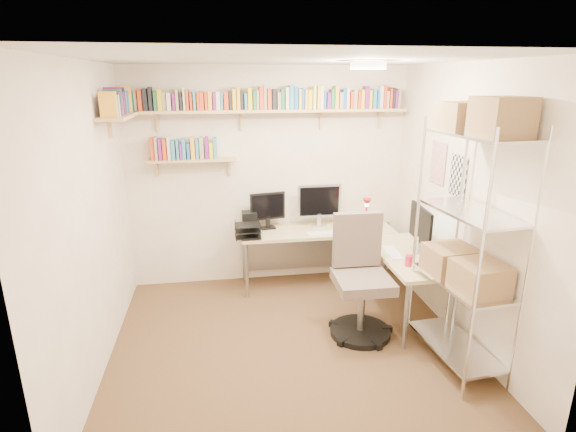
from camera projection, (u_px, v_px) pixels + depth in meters
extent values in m
plane|color=#4C3220|center=(289.00, 343.00, 4.17)|extent=(3.20, 3.20, 0.00)
cube|color=beige|center=(269.00, 178.00, 5.22)|extent=(3.20, 0.04, 2.50)
cube|color=beige|center=(91.00, 224.00, 3.56)|extent=(0.04, 3.00, 2.50)
cube|color=beige|center=(464.00, 207.00, 4.04)|extent=(0.04, 3.00, 2.50)
cube|color=beige|center=(334.00, 296.00, 2.38)|extent=(3.20, 0.04, 2.50)
cube|color=silver|center=(289.00, 59.00, 3.43)|extent=(3.20, 3.00, 0.04)
cube|color=white|center=(438.00, 163.00, 4.47)|extent=(0.01, 0.30, 0.42)
cube|color=silver|center=(458.00, 176.00, 4.11)|extent=(0.01, 0.28, 0.38)
cylinder|color=#FFEAC6|center=(368.00, 65.00, 3.74)|extent=(0.30, 0.30, 0.06)
cube|color=tan|center=(269.00, 111.00, 4.87)|extent=(3.05, 0.25, 0.03)
cube|color=tan|center=(120.00, 116.00, 4.25)|extent=(0.25, 1.00, 0.03)
cube|color=tan|center=(193.00, 160.00, 4.92)|extent=(0.95, 0.20, 0.02)
cube|color=tan|center=(157.00, 118.00, 4.78)|extent=(0.03, 0.20, 0.20)
cube|color=tan|center=(241.00, 117.00, 4.91)|extent=(0.03, 0.20, 0.20)
cube|color=tan|center=(322.00, 116.00, 5.04)|extent=(0.03, 0.20, 0.20)
cube|color=tan|center=(381.00, 115.00, 5.15)|extent=(0.03, 0.20, 0.20)
cube|color=beige|center=(128.00, 100.00, 4.62)|extent=(0.03, 0.15, 0.21)
cube|color=#236940|center=(132.00, 102.00, 4.63)|extent=(0.03, 0.12, 0.18)
cube|color=gray|center=(136.00, 100.00, 4.63)|extent=(0.03, 0.12, 0.21)
cube|color=red|center=(140.00, 100.00, 4.64)|extent=(0.04, 0.14, 0.21)
cube|color=black|center=(145.00, 100.00, 4.64)|extent=(0.04, 0.12, 0.22)
cube|color=black|center=(151.00, 99.00, 4.65)|extent=(0.03, 0.13, 0.24)
cube|color=#236940|center=(156.00, 101.00, 4.66)|extent=(0.03, 0.12, 0.19)
cube|color=yellow|center=(160.00, 100.00, 4.67)|extent=(0.04, 0.14, 0.21)
cube|color=gray|center=(164.00, 101.00, 4.68)|extent=(0.04, 0.11, 0.19)
cube|color=beige|center=(169.00, 102.00, 4.68)|extent=(0.04, 0.14, 0.18)
cube|color=#6F1E72|center=(174.00, 102.00, 4.69)|extent=(0.03, 0.14, 0.17)
cube|color=gray|center=(177.00, 100.00, 4.69)|extent=(0.03, 0.14, 0.22)
cube|color=black|center=(181.00, 102.00, 4.70)|extent=(0.02, 0.14, 0.18)
cube|color=beige|center=(184.00, 99.00, 4.70)|extent=(0.02, 0.13, 0.23)
cube|color=red|center=(187.00, 100.00, 4.71)|extent=(0.03, 0.14, 0.21)
cube|color=red|center=(191.00, 102.00, 4.72)|extent=(0.02, 0.13, 0.17)
cube|color=teal|center=(195.00, 100.00, 4.72)|extent=(0.03, 0.15, 0.21)
cube|color=red|center=(198.00, 101.00, 4.73)|extent=(0.03, 0.13, 0.19)
cube|color=red|center=(202.00, 101.00, 4.73)|extent=(0.04, 0.12, 0.19)
cube|color=red|center=(206.00, 101.00, 4.74)|extent=(0.03, 0.13, 0.19)
cube|color=gold|center=(210.00, 100.00, 4.74)|extent=(0.04, 0.14, 0.20)
cube|color=#6F1E72|center=(214.00, 101.00, 4.75)|extent=(0.03, 0.14, 0.18)
cube|color=beige|center=(218.00, 101.00, 4.76)|extent=(0.04, 0.14, 0.19)
cube|color=teal|center=(222.00, 101.00, 4.77)|extent=(0.03, 0.12, 0.18)
cube|color=red|center=(226.00, 101.00, 4.77)|extent=(0.04, 0.13, 0.18)
cube|color=black|center=(230.00, 101.00, 4.78)|extent=(0.03, 0.12, 0.19)
cube|color=yellow|center=(234.00, 99.00, 4.78)|extent=(0.04, 0.12, 0.22)
cube|color=gold|center=(238.00, 98.00, 4.78)|extent=(0.03, 0.14, 0.24)
cube|color=black|center=(242.00, 100.00, 4.80)|extent=(0.03, 0.11, 0.20)
cube|color=teal|center=(246.00, 101.00, 4.81)|extent=(0.03, 0.14, 0.17)
cube|color=yellow|center=(250.00, 99.00, 4.80)|extent=(0.04, 0.12, 0.23)
cube|color=#236940|center=(254.00, 100.00, 4.82)|extent=(0.03, 0.12, 0.20)
cube|color=gray|center=(257.00, 100.00, 4.82)|extent=(0.02, 0.12, 0.20)
cube|color=red|center=(261.00, 98.00, 4.82)|extent=(0.04, 0.14, 0.23)
cube|color=gray|center=(265.00, 98.00, 4.83)|extent=(0.03, 0.12, 0.25)
cube|color=red|center=(269.00, 99.00, 4.84)|extent=(0.04, 0.15, 0.22)
cube|color=black|center=(274.00, 99.00, 4.85)|extent=(0.04, 0.11, 0.21)
cube|color=gray|center=(279.00, 101.00, 4.86)|extent=(0.04, 0.11, 0.18)
cube|color=#236940|center=(282.00, 99.00, 4.86)|extent=(0.03, 0.13, 0.21)
cube|color=beige|center=(287.00, 98.00, 4.86)|extent=(0.04, 0.11, 0.23)
cube|color=teal|center=(291.00, 97.00, 4.87)|extent=(0.04, 0.15, 0.25)
cube|color=#225DB0|center=(295.00, 98.00, 4.88)|extent=(0.04, 0.14, 0.23)
cube|color=yellow|center=(300.00, 99.00, 4.89)|extent=(0.03, 0.11, 0.21)
cube|color=#225DB0|center=(302.00, 99.00, 4.89)|extent=(0.02, 0.13, 0.22)
cube|color=gold|center=(305.00, 99.00, 4.90)|extent=(0.03, 0.14, 0.21)
cube|color=yellow|center=(309.00, 99.00, 4.90)|extent=(0.04, 0.12, 0.21)
cube|color=beige|center=(314.00, 98.00, 4.91)|extent=(0.03, 0.12, 0.24)
cube|color=yellow|center=(318.00, 97.00, 4.91)|extent=(0.03, 0.14, 0.25)
cube|color=beige|center=(321.00, 97.00, 4.92)|extent=(0.03, 0.13, 0.25)
cube|color=#225DB0|center=(324.00, 100.00, 4.93)|extent=(0.02, 0.13, 0.19)
cube|color=#6F1E72|center=(328.00, 101.00, 4.94)|extent=(0.04, 0.12, 0.17)
cube|color=#236940|center=(332.00, 99.00, 4.94)|extent=(0.04, 0.11, 0.21)
cube|color=gold|center=(336.00, 97.00, 4.94)|extent=(0.04, 0.12, 0.25)
cube|color=gray|center=(340.00, 100.00, 4.96)|extent=(0.04, 0.14, 0.18)
cube|color=#225DB0|center=(343.00, 99.00, 4.96)|extent=(0.03, 0.12, 0.21)
cube|color=beige|center=(347.00, 98.00, 4.97)|extent=(0.03, 0.13, 0.22)
cube|color=red|center=(351.00, 100.00, 4.98)|extent=(0.03, 0.13, 0.18)
cube|color=gray|center=(354.00, 99.00, 4.98)|extent=(0.04, 0.11, 0.20)
cube|color=red|center=(358.00, 100.00, 4.99)|extent=(0.03, 0.12, 0.18)
cube|color=yellow|center=(361.00, 99.00, 4.99)|extent=(0.04, 0.13, 0.20)
cube|color=#6F1E72|center=(366.00, 97.00, 4.99)|extent=(0.04, 0.12, 0.24)
cube|color=yellow|center=(369.00, 99.00, 5.01)|extent=(0.03, 0.13, 0.20)
cube|color=teal|center=(373.00, 99.00, 5.01)|extent=(0.04, 0.13, 0.21)
cube|color=#225DB0|center=(377.00, 100.00, 5.02)|extent=(0.02, 0.15, 0.19)
cube|color=beige|center=(380.00, 97.00, 5.02)|extent=(0.04, 0.11, 0.24)
cube|color=red|center=(383.00, 97.00, 5.02)|extent=(0.03, 0.13, 0.25)
cube|color=gray|center=(386.00, 100.00, 5.04)|extent=(0.03, 0.14, 0.19)
cube|color=red|center=(389.00, 98.00, 5.04)|extent=(0.03, 0.13, 0.21)
cube|color=black|center=(392.00, 98.00, 5.04)|extent=(0.02, 0.14, 0.22)
cube|color=#6F1E72|center=(394.00, 99.00, 5.05)|extent=(0.03, 0.15, 0.19)
cube|color=gray|center=(397.00, 98.00, 5.06)|extent=(0.02, 0.13, 0.21)
cube|color=gold|center=(108.00, 105.00, 3.80)|extent=(0.14, 0.03, 0.22)
cube|color=#225DB0|center=(109.00, 107.00, 3.84)|extent=(0.13, 0.03, 0.18)
cube|color=#225DB0|center=(110.00, 107.00, 3.88)|extent=(0.12, 0.04, 0.17)
cube|color=beige|center=(111.00, 106.00, 3.92)|extent=(0.14, 0.02, 0.18)
cube|color=#6F1E72|center=(112.00, 104.00, 3.96)|extent=(0.13, 0.04, 0.20)
cube|color=#236940|center=(113.00, 103.00, 4.00)|extent=(0.14, 0.02, 0.23)
cube|color=#6F1E72|center=(114.00, 101.00, 4.02)|extent=(0.15, 0.03, 0.25)
cube|color=black|center=(115.00, 105.00, 4.07)|extent=(0.11, 0.03, 0.19)
cube|color=yellow|center=(116.00, 104.00, 4.10)|extent=(0.12, 0.03, 0.19)
cube|color=#6F1E72|center=(116.00, 103.00, 4.13)|extent=(0.15, 0.03, 0.20)
cube|color=black|center=(117.00, 101.00, 4.17)|extent=(0.14, 0.04, 0.24)
cube|color=black|center=(119.00, 101.00, 4.22)|extent=(0.11, 0.04, 0.24)
cube|color=teal|center=(120.00, 101.00, 4.27)|extent=(0.12, 0.04, 0.23)
cube|color=#6F1E72|center=(121.00, 103.00, 4.32)|extent=(0.12, 0.04, 0.19)
cube|color=#225DB0|center=(122.00, 102.00, 4.36)|extent=(0.13, 0.03, 0.21)
cube|color=#225DB0|center=(122.00, 102.00, 4.39)|extent=(0.12, 0.02, 0.20)
cube|color=yellow|center=(123.00, 103.00, 4.43)|extent=(0.13, 0.04, 0.17)
cube|color=gold|center=(124.00, 99.00, 4.47)|extent=(0.14, 0.04, 0.25)
cube|color=teal|center=(125.00, 103.00, 4.52)|extent=(0.12, 0.03, 0.17)
cube|color=teal|center=(125.00, 100.00, 4.55)|extent=(0.12, 0.02, 0.22)
cube|color=red|center=(126.00, 101.00, 4.60)|extent=(0.13, 0.03, 0.19)
cube|color=red|center=(153.00, 149.00, 4.82)|extent=(0.04, 0.12, 0.24)
cube|color=gray|center=(157.00, 148.00, 4.83)|extent=(0.03, 0.15, 0.25)
cube|color=#6F1E72|center=(160.00, 149.00, 4.83)|extent=(0.03, 0.15, 0.23)
cube|color=red|center=(165.00, 149.00, 4.84)|extent=(0.04, 0.11, 0.22)
cube|color=beige|center=(169.00, 148.00, 4.85)|extent=(0.03, 0.11, 0.25)
cube|color=teal|center=(173.00, 150.00, 4.86)|extent=(0.04, 0.14, 0.21)
cube|color=teal|center=(178.00, 149.00, 4.86)|extent=(0.03, 0.14, 0.21)
cube|color=#6F1E72|center=(181.00, 151.00, 4.88)|extent=(0.02, 0.14, 0.17)
cube|color=teal|center=(184.00, 149.00, 4.87)|extent=(0.04, 0.12, 0.23)
cube|color=#225DB0|center=(189.00, 151.00, 4.89)|extent=(0.03, 0.12, 0.17)
cube|color=gold|center=(193.00, 148.00, 4.88)|extent=(0.04, 0.14, 0.24)
cube|color=teal|center=(197.00, 149.00, 4.89)|extent=(0.03, 0.13, 0.22)
cube|color=gray|center=(202.00, 148.00, 4.90)|extent=(0.04, 0.13, 0.24)
cube|color=#6F1E72|center=(207.00, 148.00, 4.91)|extent=(0.04, 0.14, 0.24)
cube|color=yellow|center=(211.00, 150.00, 4.92)|extent=(0.04, 0.13, 0.17)
cube|color=teal|center=(215.00, 148.00, 4.92)|extent=(0.04, 0.13, 0.23)
cube|color=tan|center=(317.00, 231.00, 5.19)|extent=(1.77, 0.56, 0.04)
cube|color=tan|center=(408.00, 256.00, 4.46)|extent=(0.56, 1.21, 0.04)
cylinder|color=gray|center=(247.00, 271.00, 4.95)|extent=(0.04, 0.04, 0.65)
cylinder|color=gray|center=(244.00, 255.00, 5.39)|extent=(0.04, 0.04, 0.65)
cylinder|color=gray|center=(387.00, 247.00, 5.66)|extent=(0.04, 0.04, 0.65)
cylinder|color=gray|center=(406.00, 317.00, 4.00)|extent=(0.04, 0.04, 0.65)
cylinder|color=gray|center=(454.00, 313.00, 4.07)|extent=(0.04, 0.04, 0.65)
cube|color=gray|center=(312.00, 247.00, 5.51)|extent=(1.67, 0.02, 0.51)
cube|color=silver|center=(319.00, 201.00, 5.21)|extent=(0.51, 0.03, 0.39)
cube|color=black|center=(320.00, 201.00, 5.19)|extent=(0.46, 0.00, 0.34)
cube|color=black|center=(268.00, 206.00, 5.13)|extent=(0.41, 0.03, 0.32)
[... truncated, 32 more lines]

